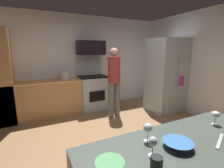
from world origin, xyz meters
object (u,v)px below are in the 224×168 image
person_cook (114,79)px  wine_glass_extra (216,115)px  refrigerator (166,76)px  mug_tea (156,165)px  wine_glass_mid (148,128)px  microwave (91,48)px  oven_range (93,91)px  mixing_bowl_small (178,144)px  wine_glass_near (153,143)px  mixing_bowl_large (110,166)px  stock_pot (64,76)px

person_cook → wine_glass_extra: bearing=-93.5°
refrigerator → mug_tea: bearing=-135.3°
person_cook → wine_glass_mid: person_cook is taller
microwave → wine_glass_mid: microwave is taller
wine_glass_mid → refrigerator: bearing=43.1°
oven_range → refrigerator: 2.06m
mixing_bowl_small → wine_glass_near: bearing=178.9°
mixing_bowl_large → person_cook: bearing=62.5°
oven_range → person_cook: person_cook is taller
wine_glass_near → stock_pot: bearing=90.0°
microwave → mixing_bowl_small: size_ratio=3.16×
person_cook → stock_pot: (-1.06, 0.77, 0.04)m
person_cook → wine_glass_mid: size_ratio=10.46×
person_cook → mixing_bowl_small: (-0.81, -2.68, -0.03)m
refrigerator → wine_glass_extra: bearing=-124.8°
wine_glass_mid → mug_tea: bearing=-119.6°
person_cook → wine_glass_extra: size_ratio=11.76×
person_cook → refrigerator: bearing=-9.0°
microwave → wine_glass_near: 3.67m
stock_pot → refrigerator: bearing=-21.6°
oven_range → mixing_bowl_large: 3.62m
wine_glass_extra → mug_tea: 1.01m
mixing_bowl_large → wine_glass_extra: (1.23, 0.10, 0.08)m
microwave → wine_glass_near: bearing=-102.4°
oven_range → stock_pot: size_ratio=5.80×
microwave → mug_tea: bearing=-103.2°
mixing_bowl_large → wine_glass_mid: bearing=20.0°
wine_glass_mid → wine_glass_extra: size_ratio=1.12×
mixing_bowl_large → stock_pot: (0.33, 3.42, 0.07)m
oven_range → wine_glass_mid: 3.38m
wine_glass_mid → mixing_bowl_large: bearing=-160.0°
oven_range → stock_pot: oven_range is taller
person_cook → mixing_bowl_small: person_cook is taller
wine_glass_extra → mixing_bowl_large: bearing=-175.4°
wine_glass_extra → wine_glass_mid: bearing=176.3°
mug_tea → stock_pot: size_ratio=0.41×
mixing_bowl_small → mug_tea: (-0.33, -0.13, 0.03)m
mug_tea → mixing_bowl_large: bearing=148.9°
wine_glass_mid → stock_pot: (-0.09, 3.27, -0.02)m
microwave → wine_glass_extra: microwave is taller
refrigerator → wine_glass_near: bearing=-135.9°
microwave → wine_glass_near: size_ratio=4.94×
refrigerator → oven_range: bearing=150.4°
refrigerator → mug_tea: refrigerator is taller
mug_tea → refrigerator: bearing=44.7°
person_cook → stock_pot: size_ratio=6.48×
microwave → mixing_bowl_small: (-0.53, -3.52, -0.79)m
oven_range → wine_glass_mid: bearing=-101.8°
microwave → person_cook: bearing=-71.4°
wine_glass_near → mug_tea: wine_glass_near is taller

